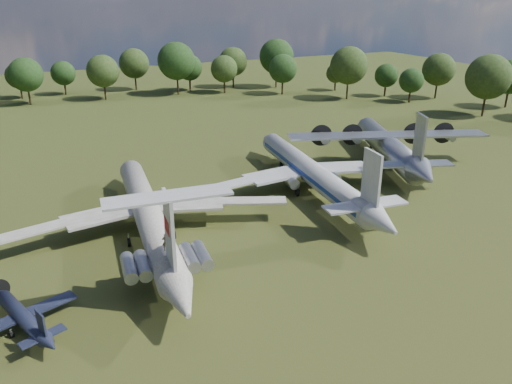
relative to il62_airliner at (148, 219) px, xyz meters
name	(u,v)px	position (x,y,z in m)	size (l,w,h in m)	color
ground	(203,236)	(5.84, -2.63, -2.24)	(300.00, 300.00, 0.00)	#294216
il62_airliner	(148,219)	(0.00, 0.00, 0.00)	(35.14, 45.68, 4.48)	#B5B5B1
tu104_jet	(312,177)	(25.28, 4.37, 0.04)	(34.16, 45.55, 4.55)	silver
an12_transport	(388,150)	(43.60, 9.76, 0.25)	(33.81, 37.79, 4.97)	#A8AAB0
small_prop_west	(24,320)	(-14.29, -13.16, -1.27)	(9.74, 13.28, 1.95)	#151A31
person_on_il62	(166,242)	(-1.13, -12.49, 3.15)	(0.66, 0.44, 1.82)	olive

